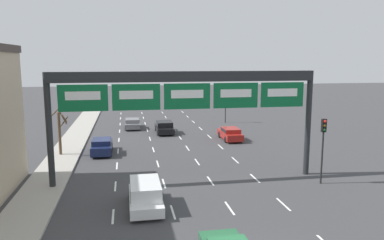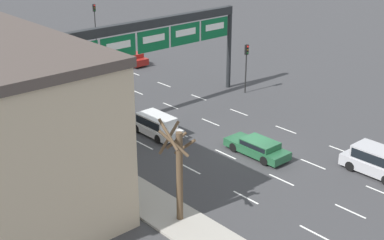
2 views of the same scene
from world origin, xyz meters
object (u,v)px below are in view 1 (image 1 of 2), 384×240
object	(u,v)px
traffic_light_near_gantry	(226,97)
traffic_light_mid_block	(323,138)
sign_gantry	(187,91)
car_navy	(102,146)
suv_white	(145,193)
car_red	(230,133)
car_grey	(132,123)
car_black	(164,127)
tree_bare_second	(60,129)

from	to	relation	value
traffic_light_near_gantry	traffic_light_mid_block	world-z (taller)	traffic_light_near_gantry
sign_gantry	car_navy	xyz separation A→B (m)	(-6.36, 9.03, -5.64)
suv_white	car_red	bearing A→B (deg)	59.93
sign_gantry	suv_white	size ratio (longest dim) A/B	4.28
traffic_light_near_gantry	traffic_light_mid_block	distance (m)	25.52
car_red	traffic_light_near_gantry	world-z (taller)	traffic_light_near_gantry
car_grey	car_red	bearing A→B (deg)	-40.12
sign_gantry	car_grey	distance (m)	22.24
car_black	suv_white	world-z (taller)	suv_white
car_grey	traffic_light_mid_block	bearing A→B (deg)	-61.98
car_grey	tree_bare_second	bearing A→B (deg)	-117.71
car_black	car_red	distance (m)	8.19
car_red	traffic_light_mid_block	xyz separation A→B (m)	(2.30, -14.83, 2.53)
car_red	car_grey	bearing A→B (deg)	139.88
sign_gantry	traffic_light_near_gantry	xyz separation A→B (m)	(9.09, 23.35, -2.91)
car_black	traffic_light_near_gantry	world-z (taller)	traffic_light_near_gantry
suv_white	traffic_light_mid_block	xyz separation A→B (m)	(12.18, 2.24, 2.36)
suv_white	car_grey	bearing A→B (deg)	90.59
traffic_light_near_gantry	tree_bare_second	xyz separation A→B (m)	(-18.98, -14.49, -1.05)
suv_white	car_black	bearing A→B (deg)	81.34
car_grey	traffic_light_mid_block	world-z (taller)	traffic_light_mid_block
car_grey	suv_white	world-z (taller)	suv_white
car_grey	tree_bare_second	world-z (taller)	tree_bare_second
car_black	tree_bare_second	bearing A→B (deg)	-139.15
car_navy	tree_bare_second	size ratio (longest dim) A/B	0.97
car_navy	tree_bare_second	world-z (taller)	tree_bare_second
sign_gantry	suv_white	world-z (taller)	sign_gantry
car_black	traffic_light_near_gantry	distance (m)	10.91
car_black	traffic_light_mid_block	size ratio (longest dim) A/B	1.03
sign_gantry	traffic_light_near_gantry	size ratio (longest dim) A/B	3.80
suv_white	tree_bare_second	distance (m)	14.97
sign_gantry	car_grey	bearing A→B (deg)	99.08
sign_gantry	car_black	size ratio (longest dim) A/B	3.98
sign_gantry	suv_white	distance (m)	7.71
car_grey	traffic_light_near_gantry	bearing A→B (deg)	9.68
car_navy	suv_white	world-z (taller)	suv_white
car_grey	car_black	xyz separation A→B (m)	(3.62, -3.62, 0.08)
sign_gantry	tree_bare_second	size ratio (longest dim) A/B	4.13
car_red	traffic_light_near_gantry	xyz separation A→B (m)	(2.34, 10.68, 2.76)
car_grey	suv_white	bearing A→B (deg)	-89.41
traffic_light_mid_block	tree_bare_second	world-z (taller)	tree_bare_second
sign_gantry	traffic_light_near_gantry	distance (m)	25.23
car_black	suv_white	size ratio (longest dim) A/B	1.08
traffic_light_mid_block	car_red	bearing A→B (deg)	98.80
car_grey	tree_bare_second	distance (m)	14.07
car_navy	traffic_light_near_gantry	world-z (taller)	traffic_light_near_gantry
sign_gantry	tree_bare_second	distance (m)	13.86
car_navy	traffic_light_near_gantry	size ratio (longest dim) A/B	0.89
traffic_light_near_gantry	tree_bare_second	size ratio (longest dim) A/B	1.09
car_red	traffic_light_mid_block	distance (m)	15.22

